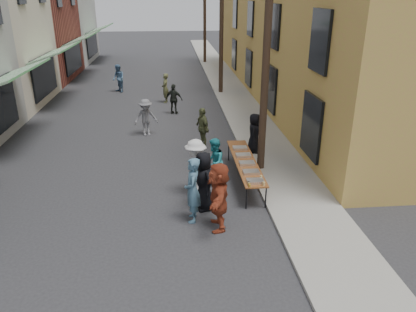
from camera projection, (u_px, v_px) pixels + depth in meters
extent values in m
plane|color=#28282B|center=(134.00, 218.00, 11.53)|extent=(120.00, 120.00, 0.00)
cube|color=gray|center=(232.00, 92.00, 25.77)|extent=(2.20, 60.00, 0.10)
cube|color=maroon|center=(10.00, 22.00, 28.56)|extent=(8.00, 8.00, 8.00)
cube|color=gray|center=(42.00, 10.00, 35.76)|extent=(8.00, 8.00, 9.00)
cube|color=#B4A140|center=(340.00, 10.00, 23.50)|extent=(10.00, 28.00, 10.00)
cylinder|color=#2D2116|center=(267.00, 42.00, 12.97)|extent=(0.26, 0.26, 9.00)
cylinder|color=#2D2116|center=(222.00, 19.00, 24.04)|extent=(0.26, 0.26, 9.00)
cylinder|color=#2D2116|center=(205.00, 10.00, 35.12)|extent=(0.26, 0.26, 9.00)
cube|color=brown|center=(245.00, 161.00, 13.51)|extent=(0.70, 4.00, 0.04)
cylinder|color=black|center=(246.00, 198.00, 11.89)|extent=(0.04, 0.04, 0.71)
cylinder|color=black|center=(266.00, 197.00, 11.94)|extent=(0.04, 0.04, 0.71)
cylinder|color=black|center=(229.00, 152.00, 15.36)|extent=(0.04, 0.04, 0.71)
cylinder|color=black|center=(244.00, 151.00, 15.41)|extent=(0.04, 0.04, 0.71)
cube|color=maroon|center=(255.00, 181.00, 11.97)|extent=(0.50, 0.33, 0.08)
cube|color=#B2B2B7|center=(251.00, 172.00, 12.57)|extent=(0.50, 0.33, 0.08)
cube|color=tan|center=(247.00, 163.00, 13.21)|extent=(0.50, 0.33, 0.08)
cube|color=#B2B2B7|center=(243.00, 155.00, 13.86)|extent=(0.50, 0.33, 0.08)
cube|color=tan|center=(240.00, 148.00, 14.51)|extent=(0.50, 0.33, 0.08)
cylinder|color=#A57F26|center=(250.00, 186.00, 11.67)|extent=(0.07, 0.07, 0.08)
cylinder|color=#A57F26|center=(249.00, 184.00, 11.76)|extent=(0.07, 0.07, 0.08)
cylinder|color=#A57F26|center=(248.00, 183.00, 11.86)|extent=(0.07, 0.07, 0.08)
cylinder|color=tan|center=(264.00, 184.00, 11.75)|extent=(0.08, 0.08, 0.12)
imported|color=black|center=(204.00, 181.00, 11.73)|extent=(0.88, 1.03, 1.78)
imported|color=#446C84|center=(193.00, 190.00, 11.09)|extent=(0.48, 0.70, 1.87)
imported|color=teal|center=(214.00, 162.00, 13.25)|extent=(0.77, 0.90, 1.61)
imported|color=silver|center=(196.00, 168.00, 12.55)|extent=(0.95, 1.32, 1.84)
imported|color=#545C35|center=(202.00, 128.00, 16.50)|extent=(0.75, 1.07, 1.68)
imported|color=#933920|center=(219.00, 196.00, 10.74)|extent=(0.65, 1.79, 1.90)
imported|color=black|center=(254.00, 133.00, 15.76)|extent=(0.70, 0.88, 1.56)
imported|color=slate|center=(146.00, 117.00, 17.94)|extent=(1.19, 0.88, 1.64)
imported|color=black|center=(174.00, 99.00, 21.12)|extent=(1.00, 0.68, 1.57)
imported|color=#505330|center=(165.00, 88.00, 23.32)|extent=(0.46, 0.65, 1.67)
imported|color=#4C7094|center=(118.00, 78.00, 25.74)|extent=(1.01, 1.07, 1.75)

